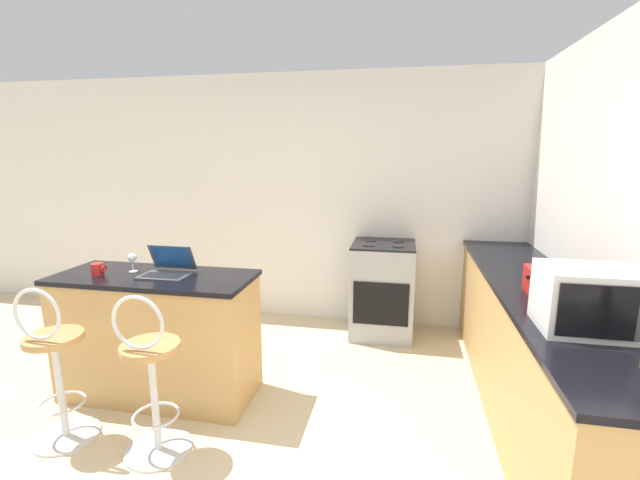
{
  "coord_description": "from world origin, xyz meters",
  "views": [
    {
      "loc": [
        1.18,
        -1.95,
        1.8
      ],
      "look_at": [
        0.45,
        1.71,
        1.03
      ],
      "focal_mm": 24.0,
      "sensor_mm": 36.0,
      "label": 1
    }
  ],
  "objects_px": {
    "laptop": "(168,267)",
    "wine_glass_short": "(132,258)",
    "stove_range": "(382,289)",
    "mug_red": "(98,269)",
    "microwave": "(591,300)",
    "toaster": "(548,283)",
    "bar_stool_far": "(151,379)",
    "bar_stool_near": "(55,368)"
  },
  "relations": [
    {
      "from": "microwave",
      "to": "wine_glass_short",
      "type": "xyz_separation_m",
      "value": [
        -2.86,
        0.51,
        -0.06
      ]
    },
    {
      "from": "bar_stool_far",
      "to": "laptop",
      "type": "relative_size",
      "value": 3.05
    },
    {
      "from": "bar_stool_near",
      "to": "microwave",
      "type": "bearing_deg",
      "value": 2.74
    },
    {
      "from": "laptop",
      "to": "microwave",
      "type": "distance_m",
      "value": 2.62
    },
    {
      "from": "toaster",
      "to": "stove_range",
      "type": "relative_size",
      "value": 0.32
    },
    {
      "from": "laptop",
      "to": "wine_glass_short",
      "type": "xyz_separation_m",
      "value": [
        -0.29,
        0.01,
        0.05
      ]
    },
    {
      "from": "wine_glass_short",
      "to": "mug_red",
      "type": "bearing_deg",
      "value": -146.5
    },
    {
      "from": "toaster",
      "to": "wine_glass_short",
      "type": "xyz_separation_m",
      "value": [
        -2.83,
        -0.0,
        0.02
      ]
    },
    {
      "from": "bar_stool_near",
      "to": "wine_glass_short",
      "type": "bearing_deg",
      "value": 78.28
    },
    {
      "from": "wine_glass_short",
      "to": "mug_red",
      "type": "height_order",
      "value": "wine_glass_short"
    },
    {
      "from": "stove_range",
      "to": "bar_stool_far",
      "type": "bearing_deg",
      "value": -121.57
    },
    {
      "from": "bar_stool_far",
      "to": "stove_range",
      "type": "xyz_separation_m",
      "value": [
        1.25,
        2.03,
        -0.02
      ]
    },
    {
      "from": "laptop",
      "to": "stove_range",
      "type": "bearing_deg",
      "value": 43.16
    },
    {
      "from": "stove_range",
      "to": "mug_red",
      "type": "bearing_deg",
      "value": -142.51
    },
    {
      "from": "laptop",
      "to": "bar_stool_far",
      "type": "bearing_deg",
      "value": -70.3
    },
    {
      "from": "bar_stool_near",
      "to": "microwave",
      "type": "height_order",
      "value": "microwave"
    },
    {
      "from": "bar_stool_far",
      "to": "microwave",
      "type": "height_order",
      "value": "microwave"
    },
    {
      "from": "toaster",
      "to": "bar_stool_near",
      "type": "bearing_deg",
      "value": -167.49
    },
    {
      "from": "toaster",
      "to": "wine_glass_short",
      "type": "relative_size",
      "value": 2.12
    },
    {
      "from": "microwave",
      "to": "stove_range",
      "type": "relative_size",
      "value": 0.5
    },
    {
      "from": "stove_range",
      "to": "wine_glass_short",
      "type": "xyz_separation_m",
      "value": [
        -1.77,
        -1.38,
        0.57
      ]
    },
    {
      "from": "laptop",
      "to": "mug_red",
      "type": "bearing_deg",
      "value": -166.35
    },
    {
      "from": "wine_glass_short",
      "to": "bar_stool_near",
      "type": "bearing_deg",
      "value": -101.72
    },
    {
      "from": "toaster",
      "to": "stove_range",
      "type": "height_order",
      "value": "toaster"
    },
    {
      "from": "laptop",
      "to": "mug_red",
      "type": "xyz_separation_m",
      "value": [
        -0.48,
        -0.12,
        -0.01
      ]
    },
    {
      "from": "toaster",
      "to": "mug_red",
      "type": "xyz_separation_m",
      "value": [
        -3.02,
        -0.13,
        -0.04
      ]
    },
    {
      "from": "microwave",
      "to": "stove_range",
      "type": "height_order",
      "value": "microwave"
    },
    {
      "from": "wine_glass_short",
      "to": "mug_red",
      "type": "relative_size",
      "value": 1.42
    },
    {
      "from": "bar_stool_far",
      "to": "microwave",
      "type": "xyz_separation_m",
      "value": [
        2.34,
        0.14,
        0.6
      ]
    },
    {
      "from": "bar_stool_near",
      "to": "mug_red",
      "type": "height_order",
      "value": "bar_stool_near"
    },
    {
      "from": "mug_red",
      "to": "laptop",
      "type": "bearing_deg",
      "value": 13.65
    },
    {
      "from": "laptop",
      "to": "mug_red",
      "type": "height_order",
      "value": "laptop"
    },
    {
      "from": "bar_stool_near",
      "to": "stove_range",
      "type": "distance_m",
      "value": 2.78
    },
    {
      "from": "microwave",
      "to": "toaster",
      "type": "distance_m",
      "value": 0.52
    },
    {
      "from": "bar_stool_near",
      "to": "stove_range",
      "type": "height_order",
      "value": "bar_stool_near"
    },
    {
      "from": "bar_stool_near",
      "to": "laptop",
      "type": "xyz_separation_m",
      "value": [
        0.43,
        0.64,
        0.5
      ]
    },
    {
      "from": "bar_stool_near",
      "to": "stove_range",
      "type": "xyz_separation_m",
      "value": [
        1.9,
        2.03,
        -0.02
      ]
    },
    {
      "from": "laptop",
      "to": "mug_red",
      "type": "relative_size",
      "value": 3.38
    },
    {
      "from": "stove_range",
      "to": "microwave",
      "type": "bearing_deg",
      "value": -59.91
    },
    {
      "from": "bar_stool_far",
      "to": "toaster",
      "type": "xyz_separation_m",
      "value": [
        2.31,
        0.66,
        0.53
      ]
    },
    {
      "from": "microwave",
      "to": "bar_stool_far",
      "type": "bearing_deg",
      "value": -176.5
    },
    {
      "from": "microwave",
      "to": "mug_red",
      "type": "height_order",
      "value": "microwave"
    }
  ]
}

